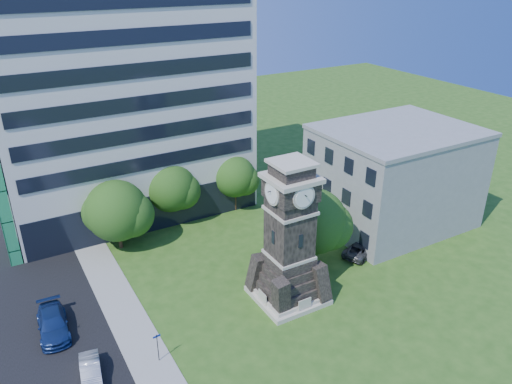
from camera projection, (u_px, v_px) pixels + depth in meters
ground at (269, 322)px, 38.95m from camera, size 160.00×160.00×0.00m
sidewalk at (131, 325)px, 38.57m from camera, size 3.00×70.00×0.06m
street at (12, 366)px, 34.74m from camera, size 14.00×80.00×0.02m
clock_tower at (289, 243)px, 39.64m from camera, size 5.40×5.40×12.22m
office_tall at (116, 82)px, 51.82m from camera, size 26.20×15.11×28.60m
office_low at (393, 176)px, 52.06m from camera, size 15.20×12.20×10.40m
car_street_mid at (91, 372)px, 33.44m from camera, size 1.84×3.89×1.23m
car_street_north at (53, 324)px, 37.62m from camera, size 2.45×5.34×1.51m
car_east_lot at (361, 248)px, 47.73m from camera, size 5.04×3.68×1.27m
park_bench at (317, 285)px, 42.56m from camera, size 1.91×0.51×0.99m
street_sign at (158, 345)px, 34.57m from camera, size 0.56×0.06×2.34m
tree_nw at (117, 212)px, 47.46m from camera, size 6.52×5.93×7.04m
tree_nc at (171, 188)px, 52.06m from camera, size 5.77×5.25×6.84m
tree_ne at (235, 178)px, 54.93m from camera, size 5.09×4.62×6.40m
tree_east at (314, 223)px, 44.55m from camera, size 6.54×5.95×7.52m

